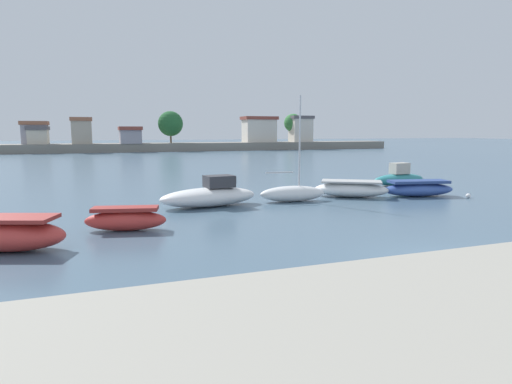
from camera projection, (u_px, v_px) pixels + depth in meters
name	position (u px, v px, depth m)	size (l,w,h in m)	color
ground_plane	(449.00, 264.00, 13.56)	(400.00, 400.00, 0.00)	#476075
moored_boat_0	(7.00, 234.00, 14.98)	(4.34, 2.89, 1.22)	#C63833
moored_boat_1	(126.00, 219.00, 18.08)	(3.50, 1.78, 1.00)	#C63833
moored_boat_2	(210.00, 196.00, 23.87)	(5.75, 2.66, 1.70)	white
moored_boat_3	(293.00, 193.00, 25.56)	(4.07, 1.62, 6.20)	white
moored_boat_4	(351.00, 189.00, 27.34)	(4.88, 3.99, 1.04)	white
moored_boat_5	(418.00, 189.00, 27.62)	(4.87, 2.52, 1.03)	#3856A8
moored_boat_6	(399.00, 178.00, 33.05)	(4.69, 1.67, 1.74)	teal
mooring_buoy_0	(385.00, 179.00, 36.24)	(0.33, 0.33, 0.33)	yellow
mooring_buoy_2	(215.00, 185.00, 32.24)	(0.31, 0.31, 0.31)	yellow
mooring_buoy_3	(468.00, 196.00, 26.88)	(0.29, 0.29, 0.29)	white
distant_shoreline	(167.00, 140.00, 90.49)	(110.67, 7.36, 8.31)	gray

